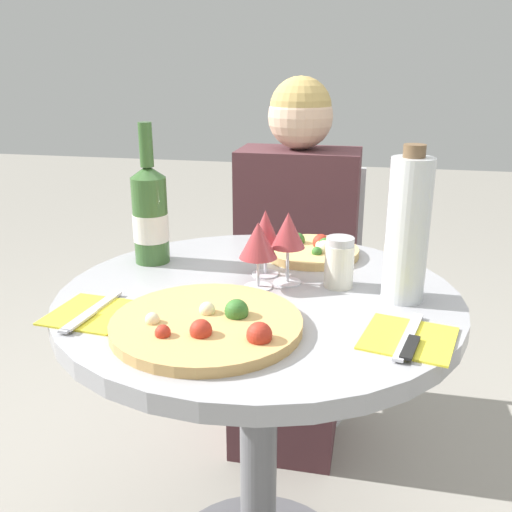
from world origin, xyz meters
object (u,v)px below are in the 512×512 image
Objects in this scene: dining_table at (259,371)px; tall_carafe at (408,229)px; wine_bottle at (150,214)px; chair_behind_diner at (299,297)px; pizza_large at (208,324)px; seated_diner at (293,281)px.

dining_table is 0.44m from tall_carafe.
wine_bottle is at bearing 169.09° from tall_carafe.
pizza_large is at bearing 88.25° from chair_behind_diner.
pizza_large is at bearing -147.32° from tall_carafe.
chair_behind_diner is 0.74× the size of seated_diner.
wine_bottle reaches higher than chair_behind_diner.
dining_table is at bearing 91.46° from chair_behind_diner.
wine_bottle is (-0.27, -0.52, 0.34)m from seated_diner.
pizza_large is at bearing -104.71° from dining_table.
seated_diner is at bearing 63.00° from wine_bottle.
chair_behind_diner is 0.97m from tall_carafe.
dining_table is at bearing 75.29° from pizza_large.
dining_table is 0.96× the size of chair_behind_diner.
seated_diner is (-0.00, -0.14, 0.12)m from chair_behind_diner.
pizza_large is (-0.03, -0.99, 0.36)m from chair_behind_diner.
seated_diner is (-0.02, 0.66, -0.04)m from dining_table.
seated_diner is 3.60× the size of wine_bottle.
seated_diner reaches higher than pizza_large.
pizza_large is (-0.03, -0.85, 0.24)m from seated_diner.
dining_table is 0.44m from wine_bottle.
seated_diner is at bearing 90.00° from chair_behind_diner.
tall_carafe reaches higher than chair_behind_diner.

